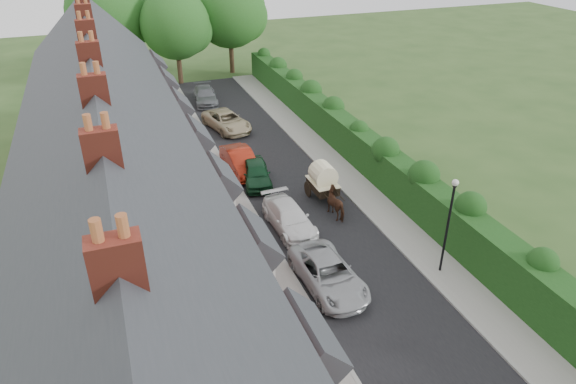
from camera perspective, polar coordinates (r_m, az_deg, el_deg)
name	(u,v)px	position (r m, az deg, el deg)	size (l,w,h in m)	color
ground	(427,346)	(22.75, 15.19, -16.20)	(140.00, 140.00, 0.00)	#2D4C1E
road	(312,217)	(30.02, 2.70, -2.75)	(6.00, 58.00, 0.02)	black
pavement_hedge_side	(374,204)	(31.62, 9.57, -1.27)	(2.20, 58.00, 0.12)	gray
pavement_house_side	(249,228)	(28.90, -4.36, -4.05)	(1.70, 58.00, 0.12)	gray
kerb_hedge_side	(359,207)	(31.16, 7.89, -1.61)	(0.18, 58.00, 0.13)	#959690
kerb_house_side	(263,226)	(29.09, -2.85, -3.75)	(0.18, 58.00, 0.13)	#959690
hedge	(403,176)	(31.76, 12.63, 1.72)	(2.10, 58.00, 2.85)	#123711
terrace_row	(117,186)	(25.08, -18.47, 0.59)	(9.05, 40.50, 11.50)	maroon
garden_wall_row	(236,235)	(27.67, -5.79, -4.80)	(0.35, 40.35, 1.10)	maroon
lamppost	(450,215)	(24.99, 17.51, -2.46)	(0.32, 0.32, 5.16)	black
tree_far_left	(179,26)	(54.06, -12.04, 17.62)	(7.14, 6.80, 9.29)	#332316
tree_far_right	(233,12)	(57.08, -6.16, 19.24)	(7.98, 7.60, 10.31)	#332316
tree_far_back	(112,15)	(56.29, -18.94, 18.12)	(8.40, 8.00, 10.82)	#332316
car_silver_b	(328,274)	(24.49, 4.50, -9.06)	(2.37, 5.14, 1.43)	#A2A5AA
car_white	(289,218)	(28.57, 0.13, -2.88)	(1.95, 4.79, 1.39)	white
car_green	(256,173)	(33.41, -3.56, 2.13)	(1.71, 4.26, 1.45)	#11391E
car_red	(240,161)	(35.00, -5.31, 3.45)	(1.64, 4.70, 1.55)	maroon
car_beige	(227,121)	(42.19, -6.83, 7.84)	(2.40, 5.22, 1.45)	tan
car_grey	(205,96)	(48.65, -9.18, 10.53)	(1.98, 4.87, 1.41)	slate
horse	(337,203)	(29.82, 5.51, -1.25)	(0.89, 1.96, 1.66)	#412518
horse_cart	(323,179)	(31.23, 3.90, 1.46)	(1.52, 3.35, 2.42)	black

